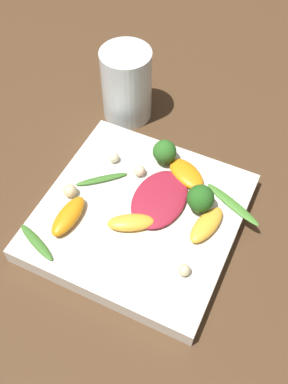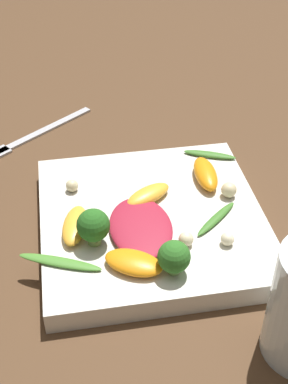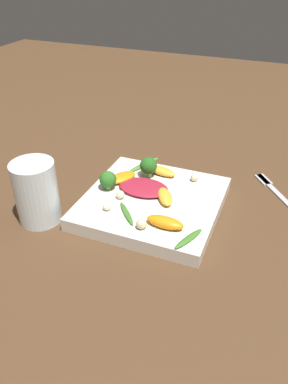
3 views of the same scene
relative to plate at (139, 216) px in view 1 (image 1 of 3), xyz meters
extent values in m
plane|color=#4C331E|center=(0.00, 0.00, -0.01)|extent=(2.40, 2.40, 0.00)
cube|color=silver|center=(0.00, 0.00, 0.00)|extent=(0.25, 0.25, 0.03)
cylinder|color=silver|center=(0.18, 0.11, 0.05)|extent=(0.08, 0.08, 0.12)
ellipsoid|color=maroon|center=(0.03, -0.02, 0.02)|extent=(0.10, 0.07, 0.01)
ellipsoid|color=orange|center=(-0.05, 0.08, 0.02)|extent=(0.07, 0.03, 0.02)
ellipsoid|color=#FCAD33|center=(0.01, -0.09, 0.02)|extent=(0.07, 0.04, 0.01)
ellipsoid|color=#FCAD33|center=(-0.02, 0.00, 0.02)|extent=(0.05, 0.06, 0.01)
ellipsoid|color=orange|center=(0.08, -0.03, 0.02)|extent=(0.06, 0.07, 0.01)
cylinder|color=#84AD5B|center=(0.09, 0.01, 0.02)|extent=(0.01, 0.01, 0.01)
sphere|color=#2D6B23|center=(0.09, 0.01, 0.03)|extent=(0.03, 0.03, 0.03)
cylinder|color=#84AD5B|center=(0.04, -0.07, 0.02)|extent=(0.01, 0.01, 0.02)
sphere|color=#26601E|center=(0.04, -0.07, 0.04)|extent=(0.04, 0.04, 0.04)
ellipsoid|color=#47842D|center=(0.06, -0.11, 0.02)|extent=(0.05, 0.09, 0.01)
ellipsoid|color=#3D7528|center=(-0.10, 0.09, 0.02)|extent=(0.04, 0.07, 0.01)
ellipsoid|color=#3D7528|center=(0.02, 0.07, 0.02)|extent=(0.05, 0.06, 0.01)
sphere|color=beige|center=(0.05, 0.03, 0.02)|extent=(0.02, 0.02, 0.02)
sphere|color=beige|center=(0.06, 0.07, 0.02)|extent=(0.01, 0.01, 0.01)
sphere|color=beige|center=(-0.02, 0.09, 0.02)|extent=(0.02, 0.02, 0.02)
sphere|color=beige|center=(-0.06, -0.09, 0.02)|extent=(0.01, 0.01, 0.01)
camera|label=1|loc=(-0.29, -0.14, 0.50)|focal=42.00mm
camera|label=2|loc=(0.44, -0.09, 0.41)|focal=50.00mm
camera|label=3|loc=(-0.20, 0.55, 0.41)|focal=35.00mm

